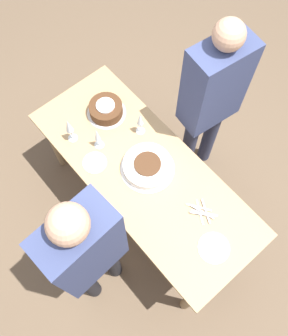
{
  "coord_description": "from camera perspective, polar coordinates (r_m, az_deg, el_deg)",
  "views": [
    {
      "loc": [
        -0.77,
        0.66,
        3.07
      ],
      "look_at": [
        0.0,
        0.0,
        0.82
      ],
      "focal_mm": 40.0,
      "sensor_mm": 36.0,
      "label": 1
    }
  ],
  "objects": [
    {
      "name": "dessert_plate_right",
      "position": [
        2.57,
        -7.52,
        0.81
      ],
      "size": [
        0.16,
        0.16,
        0.01
      ],
      "color": "silver",
      "rests_on": "dining_table"
    },
    {
      "name": "cake_front_chocolate",
      "position": [
        2.71,
        -5.81,
        8.88
      ],
      "size": [
        0.28,
        0.28,
        0.1
      ],
      "color": "white",
      "rests_on": "dining_table"
    },
    {
      "name": "person_watching",
      "position": [
        2.12,
        -8.63,
        -12.72
      ],
      "size": [
        0.25,
        0.41,
        1.69
      ],
      "rotation": [
        0.0,
        0.0,
        -1.51
      ],
      "color": "#232328",
      "rests_on": "ground_plane"
    },
    {
      "name": "fork_pile",
      "position": [
        2.44,
        8.89,
        -6.59
      ],
      "size": [
        0.2,
        0.13,
        0.02
      ],
      "color": "silver",
      "rests_on": "dining_table"
    },
    {
      "name": "dessert_plate_left",
      "position": [
        2.39,
        10.58,
        -11.89
      ],
      "size": [
        0.2,
        0.2,
        0.01
      ],
      "color": "silver",
      "rests_on": "dining_table"
    },
    {
      "name": "dining_table",
      "position": [
        2.63,
        0.0,
        -1.55
      ],
      "size": [
        1.76,
        0.7,
        0.77
      ],
      "color": "tan",
      "rests_on": "ground_plane"
    },
    {
      "name": "cake_center_white",
      "position": [
        2.5,
        0.56,
        0.23
      ],
      "size": [
        0.37,
        0.37,
        0.08
      ],
      "color": "white",
      "rests_on": "dining_table"
    },
    {
      "name": "wine_glass_far",
      "position": [
        2.51,
        -7.16,
        4.92
      ],
      "size": [
        0.07,
        0.07,
        0.21
      ],
      "color": "silver",
      "rests_on": "dining_table"
    },
    {
      "name": "wine_glass_extra",
      "position": [
        2.54,
        -11.39,
        6.22
      ],
      "size": [
        0.07,
        0.07,
        0.24
      ],
      "color": "silver",
      "rests_on": "dining_table"
    },
    {
      "name": "wine_glass_near",
      "position": [
        2.53,
        -0.58,
        7.31
      ],
      "size": [
        0.06,
        0.06,
        0.22
      ],
      "color": "silver",
      "rests_on": "dining_table"
    },
    {
      "name": "person_cutting",
      "position": [
        2.57,
        10.25,
        10.56
      ],
      "size": [
        0.27,
        0.42,
        1.66
      ],
      "rotation": [
        0.0,
        0.0,
        1.45
      ],
      "color": "#2D334C",
      "rests_on": "ground_plane"
    },
    {
      "name": "ground_plane",
      "position": [
        3.24,
        0.0,
        -5.99
      ],
      "size": [
        12.0,
        12.0,
        0.0
      ],
      "primitive_type": "plane",
      "color": "brown"
    }
  ]
}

